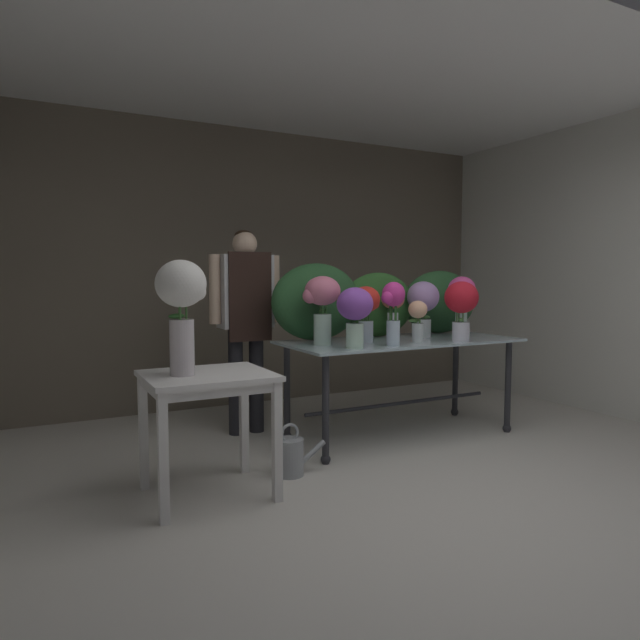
{
  "coord_description": "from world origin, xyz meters",
  "views": [
    {
      "loc": [
        -2.15,
        -2.1,
        1.29
      ],
      "look_at": [
        -0.41,
        1.23,
        1.0
      ],
      "focal_mm": 31.55,
      "sensor_mm": 36.0,
      "label": 1
    }
  ],
  "objects_px": {
    "vase_scarlet_lilies": "(366,308)",
    "vase_violet_dahlias": "(355,311)",
    "display_table_glass": "(401,355)",
    "vase_coral_snapdragons": "(393,308)",
    "florist": "(246,308)",
    "vase_crimson_anemones": "(461,304)",
    "vase_white_roses_tall": "(181,302)",
    "vase_fuchsia_roses": "(462,297)",
    "side_table_white": "(208,390)",
    "vase_magenta_ranunculus": "(393,307)",
    "watering_can": "(290,456)",
    "vase_rosy_carnations": "(322,301)",
    "vase_lilac_freesia": "(423,302)",
    "vase_peach_stock": "(418,318)"
  },
  "relations": [
    {
      "from": "vase_scarlet_lilies",
      "to": "vase_violet_dahlias",
      "type": "distance_m",
      "value": 0.38
    },
    {
      "from": "display_table_glass",
      "to": "vase_coral_snapdragons",
      "type": "xyz_separation_m",
      "value": [
        -0.02,
        0.09,
        0.38
      ]
    },
    {
      "from": "florist",
      "to": "vase_violet_dahlias",
      "type": "xyz_separation_m",
      "value": [
        0.47,
        -0.94,
        0.02
      ]
    },
    {
      "from": "vase_crimson_anemones",
      "to": "vase_violet_dahlias",
      "type": "height_order",
      "value": "vase_crimson_anemones"
    },
    {
      "from": "vase_white_roses_tall",
      "to": "vase_fuchsia_roses",
      "type": "bearing_deg",
      "value": 10.12
    },
    {
      "from": "display_table_glass",
      "to": "side_table_white",
      "type": "relative_size",
      "value": 2.63
    },
    {
      "from": "vase_white_roses_tall",
      "to": "display_table_glass",
      "type": "bearing_deg",
      "value": 14.65
    },
    {
      "from": "vase_magenta_ranunculus",
      "to": "watering_can",
      "type": "bearing_deg",
      "value": -172.35
    },
    {
      "from": "display_table_glass",
      "to": "watering_can",
      "type": "relative_size",
      "value": 5.43
    },
    {
      "from": "side_table_white",
      "to": "florist",
      "type": "xyz_separation_m",
      "value": [
        0.66,
        1.15,
        0.4
      ]
    },
    {
      "from": "display_table_glass",
      "to": "vase_rosy_carnations",
      "type": "distance_m",
      "value": 0.84
    },
    {
      "from": "vase_magenta_ranunculus",
      "to": "vase_lilac_freesia",
      "type": "xyz_separation_m",
      "value": [
        0.58,
        0.39,
        0.01
      ]
    },
    {
      "from": "florist",
      "to": "vase_crimson_anemones",
      "type": "relative_size",
      "value": 3.55
    },
    {
      "from": "display_table_glass",
      "to": "vase_scarlet_lilies",
      "type": "bearing_deg",
      "value": -178.33
    },
    {
      "from": "vase_fuchsia_roses",
      "to": "vase_peach_stock",
      "type": "bearing_deg",
      "value": -167.86
    },
    {
      "from": "vase_coral_snapdragons",
      "to": "vase_violet_dahlias",
      "type": "relative_size",
      "value": 0.93
    },
    {
      "from": "vase_crimson_anemones",
      "to": "vase_peach_stock",
      "type": "bearing_deg",
      "value": 158.12
    },
    {
      "from": "vase_peach_stock",
      "to": "vase_rosy_carnations",
      "type": "bearing_deg",
      "value": 167.34
    },
    {
      "from": "vase_rosy_carnations",
      "to": "watering_can",
      "type": "height_order",
      "value": "vase_rosy_carnations"
    },
    {
      "from": "vase_peach_stock",
      "to": "vase_violet_dahlias",
      "type": "height_order",
      "value": "vase_violet_dahlias"
    },
    {
      "from": "display_table_glass",
      "to": "vase_scarlet_lilies",
      "type": "relative_size",
      "value": 4.43
    },
    {
      "from": "vase_rosy_carnations",
      "to": "vase_fuchsia_roses",
      "type": "xyz_separation_m",
      "value": [
        1.3,
        -0.05,
        0.01
      ]
    },
    {
      "from": "display_table_glass",
      "to": "vase_lilac_freesia",
      "type": "height_order",
      "value": "vase_lilac_freesia"
    },
    {
      "from": "vase_scarlet_lilies",
      "to": "vase_crimson_anemones",
      "type": "xyz_separation_m",
      "value": [
        0.69,
        -0.29,
        0.03
      ]
    },
    {
      "from": "vase_lilac_freesia",
      "to": "vase_white_roses_tall",
      "type": "xyz_separation_m",
      "value": [
        -2.17,
        -0.58,
        0.07
      ]
    },
    {
      "from": "vase_fuchsia_roses",
      "to": "vase_lilac_freesia",
      "type": "xyz_separation_m",
      "value": [
        -0.29,
        0.15,
        -0.04
      ]
    },
    {
      "from": "side_table_white",
      "to": "vase_peach_stock",
      "type": "xyz_separation_m",
      "value": [
        1.77,
        0.32,
        0.34
      ]
    },
    {
      "from": "vase_magenta_ranunculus",
      "to": "watering_can",
      "type": "relative_size",
      "value": 1.33
    },
    {
      "from": "vase_magenta_ranunculus",
      "to": "vase_white_roses_tall",
      "type": "distance_m",
      "value": 1.6
    },
    {
      "from": "vase_lilac_freesia",
      "to": "vase_violet_dahlias",
      "type": "distance_m",
      "value": 0.97
    },
    {
      "from": "vase_rosy_carnations",
      "to": "vase_scarlet_lilies",
      "type": "bearing_deg",
      "value": -1.61
    },
    {
      "from": "side_table_white",
      "to": "watering_can",
      "type": "distance_m",
      "value": 0.76
    },
    {
      "from": "vase_scarlet_lilies",
      "to": "vase_peach_stock",
      "type": "xyz_separation_m",
      "value": [
        0.37,
        -0.16,
        -0.08
      ]
    },
    {
      "from": "vase_scarlet_lilies",
      "to": "florist",
      "type": "bearing_deg",
      "value": 137.69
    },
    {
      "from": "vase_crimson_anemones",
      "to": "florist",
      "type": "bearing_deg",
      "value": 146.22
    },
    {
      "from": "vase_magenta_ranunculus",
      "to": "vase_lilac_freesia",
      "type": "distance_m",
      "value": 0.7
    },
    {
      "from": "display_table_glass",
      "to": "vase_lilac_freesia",
      "type": "distance_m",
      "value": 0.51
    },
    {
      "from": "vase_fuchsia_roses",
      "to": "watering_can",
      "type": "bearing_deg",
      "value": -168.28
    },
    {
      "from": "vase_crimson_anemones",
      "to": "watering_can",
      "type": "height_order",
      "value": "vase_crimson_anemones"
    },
    {
      "from": "display_table_glass",
      "to": "vase_scarlet_lilies",
      "type": "distance_m",
      "value": 0.51
    },
    {
      "from": "vase_coral_snapdragons",
      "to": "vase_violet_dahlias",
      "type": "xyz_separation_m",
      "value": [
        -0.58,
        -0.37,
        0.01
      ]
    },
    {
      "from": "side_table_white",
      "to": "vase_fuchsia_roses",
      "type": "distance_m",
      "value": 2.4
    },
    {
      "from": "vase_magenta_ranunculus",
      "to": "vase_lilac_freesia",
      "type": "bearing_deg",
      "value": 33.97
    },
    {
      "from": "vase_scarlet_lilies",
      "to": "watering_can",
      "type": "xyz_separation_m",
      "value": [
        -0.83,
        -0.4,
        -0.92
      ]
    },
    {
      "from": "florist",
      "to": "vase_coral_snapdragons",
      "type": "relative_size",
      "value": 4.16
    },
    {
      "from": "vase_violet_dahlias",
      "to": "vase_rosy_carnations",
      "type": "bearing_deg",
      "value": 111.84
    },
    {
      "from": "side_table_white",
      "to": "vase_magenta_ranunculus",
      "type": "distance_m",
      "value": 1.52
    },
    {
      "from": "florist",
      "to": "watering_can",
      "type": "bearing_deg",
      "value": -95.12
    },
    {
      "from": "display_table_glass",
      "to": "watering_can",
      "type": "bearing_deg",
      "value": -160.44
    },
    {
      "from": "vase_rosy_carnations",
      "to": "vase_violet_dahlias",
      "type": "bearing_deg",
      "value": -68.16
    }
  ]
}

